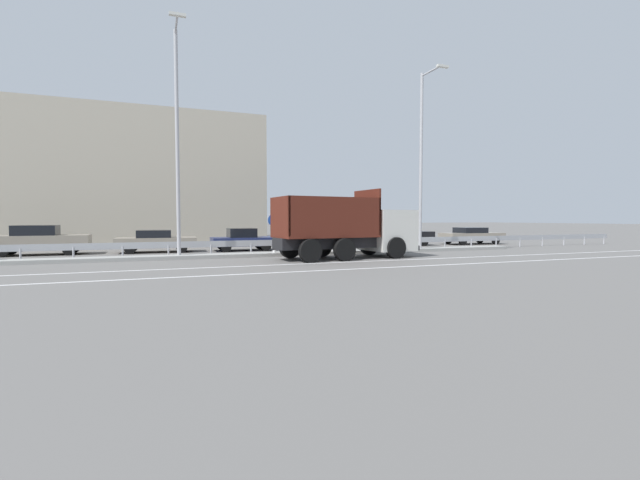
{
  "coord_description": "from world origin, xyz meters",
  "views": [
    {
      "loc": [
        -6.8,
        -20.02,
        1.93
      ],
      "look_at": [
        0.98,
        0.29,
        0.85
      ],
      "focal_mm": 24.0,
      "sensor_mm": 36.0,
      "label": 1
    }
  ],
  "objects_px": {
    "parked_car_1": "(39,240)",
    "parked_car_5": "(399,235)",
    "median_road_sign": "(274,233)",
    "parked_car_2": "(156,241)",
    "dump_truck": "(361,233)",
    "street_lamp_1": "(177,134)",
    "parked_car_3": "(243,239)",
    "parked_car_6": "(471,235)",
    "street_lamp_2": "(422,155)",
    "parked_car_4": "(328,236)"
  },
  "relations": [
    {
      "from": "parked_car_1",
      "to": "parked_car_6",
      "type": "bearing_deg",
      "value": 88.06
    },
    {
      "from": "parked_car_2",
      "to": "parked_car_3",
      "type": "relative_size",
      "value": 1.15
    },
    {
      "from": "street_lamp_2",
      "to": "parked_car_6",
      "type": "relative_size",
      "value": 2.15
    },
    {
      "from": "dump_truck",
      "to": "parked_car_4",
      "type": "bearing_deg",
      "value": 166.87
    },
    {
      "from": "street_lamp_2",
      "to": "parked_car_1",
      "type": "height_order",
      "value": "street_lamp_2"
    },
    {
      "from": "parked_car_6",
      "to": "parked_car_5",
      "type": "bearing_deg",
      "value": -89.68
    },
    {
      "from": "median_road_sign",
      "to": "parked_car_2",
      "type": "bearing_deg",
      "value": 140.57
    },
    {
      "from": "street_lamp_2",
      "to": "parked_car_4",
      "type": "xyz_separation_m",
      "value": [
        -4.05,
        4.59,
        -4.88
      ]
    },
    {
      "from": "street_lamp_2",
      "to": "parked_car_1",
      "type": "xyz_separation_m",
      "value": [
        -20.39,
        5.25,
        -4.87
      ]
    },
    {
      "from": "parked_car_1",
      "to": "median_road_sign",
      "type": "bearing_deg",
      "value": 65.48
    },
    {
      "from": "street_lamp_1",
      "to": "street_lamp_2",
      "type": "height_order",
      "value": "street_lamp_1"
    },
    {
      "from": "parked_car_1",
      "to": "street_lamp_1",
      "type": "bearing_deg",
      "value": 52.75
    },
    {
      "from": "parked_car_2",
      "to": "parked_car_6",
      "type": "xyz_separation_m",
      "value": [
        22.43,
        -0.06,
        -0.0
      ]
    },
    {
      "from": "parked_car_2",
      "to": "dump_truck",
      "type": "bearing_deg",
      "value": 54.86
    },
    {
      "from": "median_road_sign",
      "to": "parked_car_2",
      "type": "distance_m",
      "value": 7.44
    },
    {
      "from": "parked_car_1",
      "to": "parked_car_5",
      "type": "distance_m",
      "value": 22.05
    },
    {
      "from": "dump_truck",
      "to": "parked_car_2",
      "type": "height_order",
      "value": "dump_truck"
    },
    {
      "from": "parked_car_3",
      "to": "parked_car_2",
      "type": "bearing_deg",
      "value": -94.16
    },
    {
      "from": "street_lamp_1",
      "to": "street_lamp_2",
      "type": "relative_size",
      "value": 1.05
    },
    {
      "from": "parked_car_2",
      "to": "parked_car_3",
      "type": "bearing_deg",
      "value": 86.85
    },
    {
      "from": "street_lamp_1",
      "to": "parked_car_5",
      "type": "height_order",
      "value": "street_lamp_1"
    },
    {
      "from": "dump_truck",
      "to": "parked_car_4",
      "type": "xyz_separation_m",
      "value": [
        0.98,
        6.71,
        -0.46
      ]
    },
    {
      "from": "parked_car_1",
      "to": "parked_car_5",
      "type": "height_order",
      "value": "parked_car_1"
    },
    {
      "from": "street_lamp_2",
      "to": "parked_car_2",
      "type": "relative_size",
      "value": 2.35
    },
    {
      "from": "median_road_sign",
      "to": "parked_car_4",
      "type": "relative_size",
      "value": 0.49
    },
    {
      "from": "dump_truck",
      "to": "parked_car_1",
      "type": "xyz_separation_m",
      "value": [
        -15.37,
        7.37,
        -0.45
      ]
    },
    {
      "from": "parked_car_4",
      "to": "parked_car_5",
      "type": "distance_m",
      "value": 5.74
    },
    {
      "from": "parked_car_1",
      "to": "parked_car_4",
      "type": "distance_m",
      "value": 16.36
    },
    {
      "from": "median_road_sign",
      "to": "parked_car_3",
      "type": "height_order",
      "value": "median_road_sign"
    },
    {
      "from": "dump_truck",
      "to": "parked_car_2",
      "type": "distance_m",
      "value": 11.93
    },
    {
      "from": "street_lamp_2",
      "to": "parked_car_2",
      "type": "bearing_deg",
      "value": 161.02
    },
    {
      "from": "street_lamp_1",
      "to": "parked_car_3",
      "type": "relative_size",
      "value": 2.84
    },
    {
      "from": "street_lamp_2",
      "to": "parked_car_3",
      "type": "relative_size",
      "value": 2.71
    },
    {
      "from": "street_lamp_2",
      "to": "parked_car_1",
      "type": "relative_size",
      "value": 2.15
    },
    {
      "from": "dump_truck",
      "to": "parked_car_3",
      "type": "distance_m",
      "value": 8.17
    },
    {
      "from": "street_lamp_1",
      "to": "parked_car_2",
      "type": "bearing_deg",
      "value": 102.3
    },
    {
      "from": "median_road_sign",
      "to": "street_lamp_2",
      "type": "distance_m",
      "value": 9.91
    },
    {
      "from": "dump_truck",
      "to": "parked_car_6",
      "type": "xyz_separation_m",
      "value": [
        12.89,
        7.08,
        -0.57
      ]
    },
    {
      "from": "parked_car_2",
      "to": "parked_car_6",
      "type": "height_order",
      "value": "parked_car_2"
    },
    {
      "from": "street_lamp_2",
      "to": "parked_car_3",
      "type": "bearing_deg",
      "value": 154.5
    },
    {
      "from": "street_lamp_1",
      "to": "parked_car_6",
      "type": "height_order",
      "value": "street_lamp_1"
    },
    {
      "from": "parked_car_3",
      "to": "parked_car_4",
      "type": "distance_m",
      "value": 5.59
    },
    {
      "from": "parked_car_3",
      "to": "parked_car_6",
      "type": "distance_m",
      "value": 17.5
    },
    {
      "from": "parked_car_6",
      "to": "parked_car_4",
      "type": "bearing_deg",
      "value": -85.66
    },
    {
      "from": "parked_car_3",
      "to": "parked_car_5",
      "type": "distance_m",
      "value": 11.31
    },
    {
      "from": "street_lamp_1",
      "to": "parked_car_2",
      "type": "relative_size",
      "value": 2.46
    },
    {
      "from": "parked_car_1",
      "to": "parked_car_6",
      "type": "xyz_separation_m",
      "value": [
        28.25,
        -0.3,
        -0.13
      ]
    },
    {
      "from": "dump_truck",
      "to": "street_lamp_1",
      "type": "xyz_separation_m",
      "value": [
        -8.51,
        2.41,
        4.7
      ]
    },
    {
      "from": "dump_truck",
      "to": "parked_car_1",
      "type": "relative_size",
      "value": 1.51
    },
    {
      "from": "median_road_sign",
      "to": "parked_car_1",
      "type": "bearing_deg",
      "value": 156.82
    }
  ]
}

